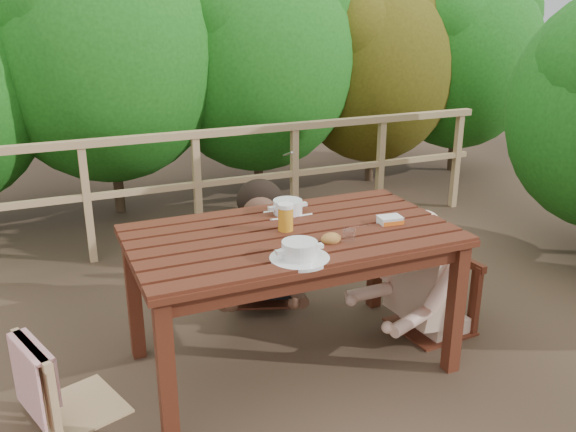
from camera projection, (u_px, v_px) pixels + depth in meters
name	position (u px, v px, depth m)	size (l,w,h in m)	color
ground	(291.00, 362.00, 3.59)	(60.00, 60.00, 0.00)	#483525
table	(291.00, 300.00, 3.46)	(1.76, 0.99, 0.81)	#3E190E
chair_left	(69.00, 336.00, 3.03)	(0.43, 0.43, 0.87)	tan
chair_far	(261.00, 233.00, 4.26)	(0.48, 0.48, 0.96)	#3E190E
chair_right	(435.00, 264.00, 3.82)	(0.45, 0.45, 0.91)	#3E190E
woman	(259.00, 203.00, 4.20)	(0.56, 0.69, 1.39)	black
diner_right	(442.00, 230.00, 3.76)	(0.55, 0.67, 1.36)	tan
railing	(198.00, 190.00, 5.16)	(5.60, 0.10, 1.01)	tan
hedge_row	(198.00, 14.00, 5.88)	(6.60, 1.60, 3.80)	#175213
soup_near	(300.00, 251.00, 2.96)	(0.30, 0.30, 0.10)	white
soup_far	(288.00, 208.00, 3.58)	(0.29, 0.29, 0.10)	silver
bread_roll	(331.00, 239.00, 3.16)	(0.11, 0.08, 0.07)	#9D622C
beer_glass	(286.00, 219.00, 3.30)	(0.09, 0.09, 0.17)	gold
tumbler	(349.00, 237.00, 3.17)	(0.07, 0.07, 0.08)	silver
butter_tub	(390.00, 221.00, 3.43)	(0.13, 0.09, 0.06)	white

